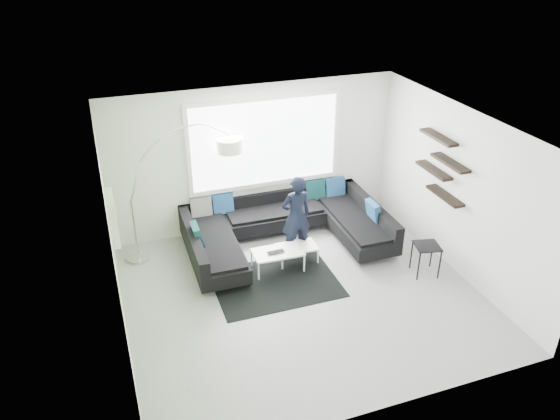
% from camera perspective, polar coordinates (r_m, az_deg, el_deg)
% --- Properties ---
extents(ground, '(5.50, 5.50, 0.00)m').
position_cam_1_polar(ground, '(8.91, 2.29, -8.81)').
color(ground, gray).
rests_on(ground, ground).
extents(room_shell, '(5.54, 5.04, 2.82)m').
position_cam_1_polar(room_shell, '(8.15, 2.25, 2.31)').
color(room_shell, white).
rests_on(room_shell, ground).
extents(sectional_sofa, '(3.62, 2.28, 0.77)m').
position_cam_1_polar(sectional_sofa, '(9.95, 0.62, -2.15)').
color(sectional_sofa, black).
rests_on(sectional_sofa, ground).
extents(rug, '(2.04, 1.49, 0.01)m').
position_cam_1_polar(rug, '(9.15, -0.45, -7.63)').
color(rug, black).
rests_on(rug, ground).
extents(coffee_table, '(1.12, 0.67, 0.36)m').
position_cam_1_polar(coffee_table, '(9.51, 0.78, -4.85)').
color(coffee_table, white).
rests_on(coffee_table, ground).
extents(arc_lamp, '(2.23, 1.00, 2.30)m').
position_cam_1_polar(arc_lamp, '(9.54, -15.35, 0.87)').
color(arc_lamp, white).
rests_on(arc_lamp, ground).
extents(side_table, '(0.48, 0.48, 0.55)m').
position_cam_1_polar(side_table, '(9.57, 14.94, -5.01)').
color(side_table, black).
rests_on(side_table, ground).
extents(person, '(0.58, 0.40, 1.52)m').
position_cam_1_polar(person, '(9.56, 1.69, -0.64)').
color(person, black).
rests_on(person, ground).
extents(laptop, '(0.31, 0.21, 0.02)m').
position_cam_1_polar(laptop, '(9.23, -0.37, -4.57)').
color(laptop, black).
rests_on(laptop, coffee_table).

